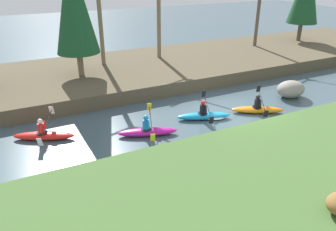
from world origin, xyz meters
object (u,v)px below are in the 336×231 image
at_px(kayaker_lead, 258,109).
at_px(kayaker_trailing, 148,131).
at_px(kayaker_middle, 206,115).
at_px(kayaker_far_back, 44,135).
at_px(boulder_midstream, 291,89).

relative_size(kayaker_lead, kayaker_trailing, 0.97).
distance_m(kayaker_middle, kayaker_far_back, 7.73).
bearing_deg(kayaker_far_back, kayaker_trailing, 3.69).
height_order(kayaker_lead, kayaker_trailing, same).
distance_m(kayaker_lead, kayaker_far_back, 10.66).
xyz_separation_m(kayaker_trailing, boulder_midstream, (9.39, 0.69, 0.27)).
height_order(kayaker_lead, kayaker_middle, same).
bearing_deg(kayaker_trailing, boulder_midstream, 23.34).
distance_m(kayaker_trailing, boulder_midstream, 9.42).
bearing_deg(kayaker_far_back, kayaker_lead, 14.67).
relative_size(kayaker_trailing, boulder_midstream, 1.59).
bearing_deg(boulder_midstream, kayaker_lead, -163.47).
distance_m(kayaker_lead, kayaker_middle, 2.93).
relative_size(kayaker_far_back, boulder_midstream, 1.56).
xyz_separation_m(kayaker_lead, kayaker_middle, (-2.87, 0.57, -0.02)).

